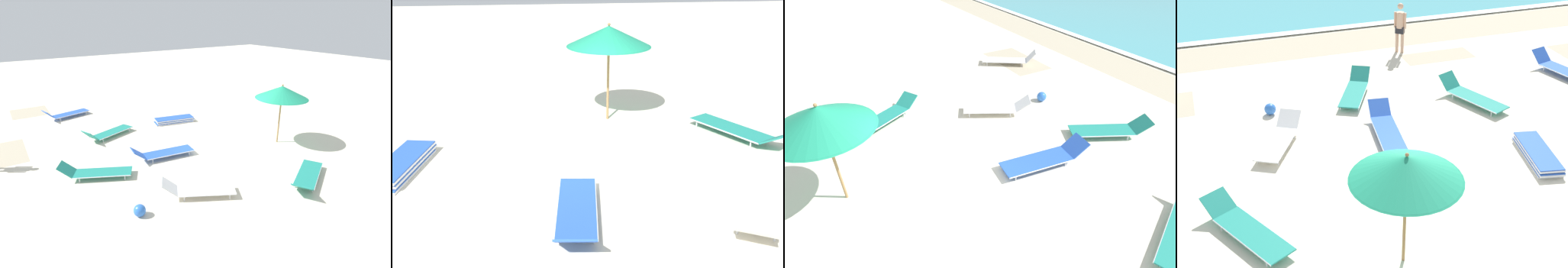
% 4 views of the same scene
% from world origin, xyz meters
% --- Properties ---
extents(ground_plane, '(60.00, 60.00, 0.16)m').
position_xyz_m(ground_plane, '(0.00, 0.01, -0.08)').
color(ground_plane, beige).
extents(beach_umbrella, '(2.02, 2.02, 2.37)m').
position_xyz_m(beach_umbrella, '(-1.17, -2.18, 2.06)').
color(beach_umbrella, '#9E7547').
rests_on(beach_umbrella, ground_plane).
extents(lounger_stack, '(1.00, 2.00, 0.24)m').
position_xyz_m(lounger_stack, '(3.22, 0.08, 0.12)').
color(lounger_stack, blue).
rests_on(lounger_stack, ground_plane).
extents(sun_lounger_under_umbrella, '(1.53, 2.12, 0.52)m').
position_xyz_m(sun_lounger_under_umbrella, '(-2.63, 2.67, 0.21)').
color(sun_lounger_under_umbrella, white).
rests_on(sun_lounger_under_umbrella, ground_plane).
extents(sun_lounger_near_water_right, '(1.65, 2.37, 0.48)m').
position_xyz_m(sun_lounger_near_water_right, '(-3.87, -0.55, 0.20)').
color(sun_lounger_near_water_right, '#1E8475').
rests_on(sun_lounger_near_water_right, ground_plane).
extents(sun_lounger_mid_beach_solo, '(0.89, 2.30, 0.52)m').
position_xyz_m(sun_lounger_mid_beach_solo, '(0.12, 2.35, 0.21)').
color(sun_lounger_mid_beach_solo, blue).
rests_on(sun_lounger_mid_beach_solo, ground_plane).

